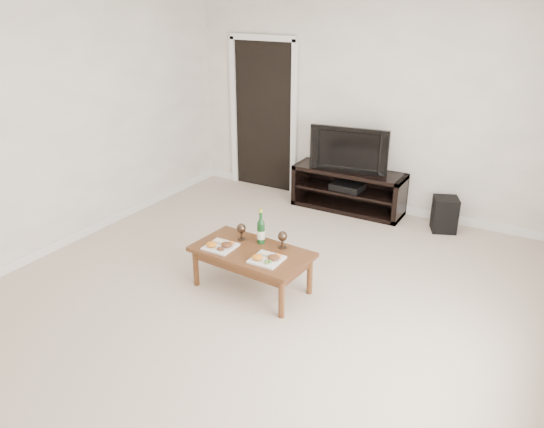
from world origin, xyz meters
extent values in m
plane|color=beige|center=(0.00, 0.00, 0.00)|extent=(5.50, 5.50, 0.00)
cube|color=white|center=(0.00, 2.77, 1.30)|extent=(5.00, 0.04, 2.60)
cube|color=black|center=(-1.55, 2.73, 1.02)|extent=(0.90, 0.02, 2.05)
cube|color=black|center=(-0.13, 2.50, 0.28)|extent=(1.45, 0.45, 0.55)
imported|color=black|center=(-0.13, 2.50, 0.84)|extent=(1.00, 0.26, 0.57)
cube|color=black|center=(-0.14, 2.48, 0.33)|extent=(0.41, 0.32, 0.08)
cube|color=black|center=(1.12, 2.46, 0.21)|extent=(0.36, 0.36, 0.42)
cube|color=brown|center=(-0.15, 0.16, 0.21)|extent=(1.16, 0.69, 0.42)
cube|color=white|center=(-0.44, 0.06, 0.45)|extent=(0.27, 0.27, 0.07)
cube|color=white|center=(0.07, 0.05, 0.45)|extent=(0.27, 0.27, 0.07)
cylinder|color=#103B17|center=(-0.16, 0.34, 0.59)|extent=(0.07, 0.07, 0.35)
camera|label=1|loc=(2.23, -3.60, 2.68)|focal=35.00mm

